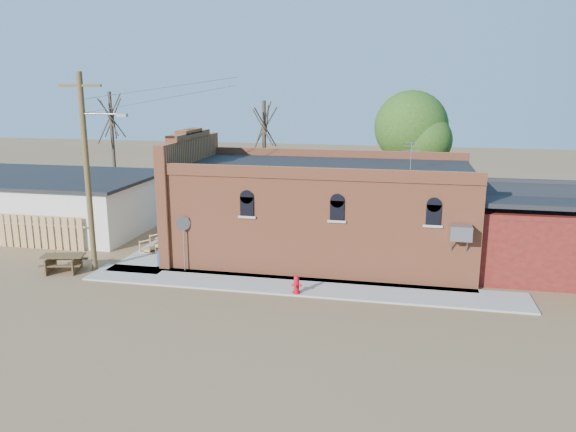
% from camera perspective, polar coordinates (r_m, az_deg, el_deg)
% --- Properties ---
extents(ground, '(120.00, 120.00, 0.00)m').
position_cam_1_polar(ground, '(23.65, -3.05, -7.72)').
color(ground, brown).
rests_on(ground, ground).
extents(sidewalk_south, '(19.00, 2.20, 0.08)m').
position_cam_1_polar(sidewalk_south, '(24.14, 0.98, -7.16)').
color(sidewalk_south, '#9E9991').
rests_on(sidewalk_south, ground).
extents(sidewalk_west, '(2.60, 10.00, 0.08)m').
position_cam_1_polar(sidewalk_west, '(31.03, -11.48, -2.78)').
color(sidewalk_west, '#9E9991').
rests_on(sidewalk_west, ground).
extents(brick_bar, '(16.40, 7.97, 6.30)m').
position_cam_1_polar(brick_bar, '(27.82, 3.08, 0.51)').
color(brick_bar, '#B35A36').
rests_on(brick_bar, ground).
extents(red_shed, '(5.40, 6.40, 4.30)m').
position_cam_1_polar(red_shed, '(28.12, 23.35, -0.57)').
color(red_shed, '#5A0F16').
rests_on(red_shed, ground).
extents(wood_fence, '(5.20, 0.10, 1.80)m').
position_cam_1_polar(wood_fence, '(32.14, -23.83, -1.52)').
color(wood_fence, tan).
rests_on(wood_fence, ground).
extents(utility_pole, '(3.12, 0.26, 9.00)m').
position_cam_1_polar(utility_pole, '(26.74, -19.66, 4.55)').
color(utility_pole, '#4F3C1F').
rests_on(utility_pole, ground).
extents(tree_bare_near, '(2.80, 2.80, 7.65)m').
position_cam_1_polar(tree_bare_near, '(35.52, -2.45, 9.18)').
color(tree_bare_near, '#473A28').
rests_on(tree_bare_near, ground).
extents(tree_bare_far, '(2.80, 2.80, 8.16)m').
position_cam_1_polar(tree_bare_far, '(40.54, -17.55, 9.64)').
color(tree_bare_far, '#473A28').
rests_on(tree_bare_far, ground).
extents(tree_leafy, '(4.40, 4.40, 8.15)m').
position_cam_1_polar(tree_leafy, '(34.92, 12.40, 8.77)').
color(tree_leafy, '#473A28').
rests_on(tree_leafy, ground).
extents(fire_hydrant, '(0.43, 0.40, 0.75)m').
position_cam_1_polar(fire_hydrant, '(23.14, 0.86, -6.98)').
color(fire_hydrant, '#B90A16').
rests_on(fire_hydrant, sidewalk_south).
extents(stop_sign, '(0.59, 0.47, 2.58)m').
position_cam_1_polar(stop_sign, '(25.89, -10.59, -1.28)').
color(stop_sign, gray).
rests_on(stop_sign, sidewalk_south).
extents(trash_barrel, '(0.52, 0.52, 0.75)m').
position_cam_1_polar(trash_barrel, '(27.28, -12.65, -4.15)').
color(trash_barrel, navy).
rests_on(trash_barrel, sidewalk_west).
extents(picnic_table, '(2.17, 1.84, 0.78)m').
position_cam_1_polar(picnic_table, '(27.99, -21.84, -4.23)').
color(picnic_table, brown).
rests_on(picnic_table, ground).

